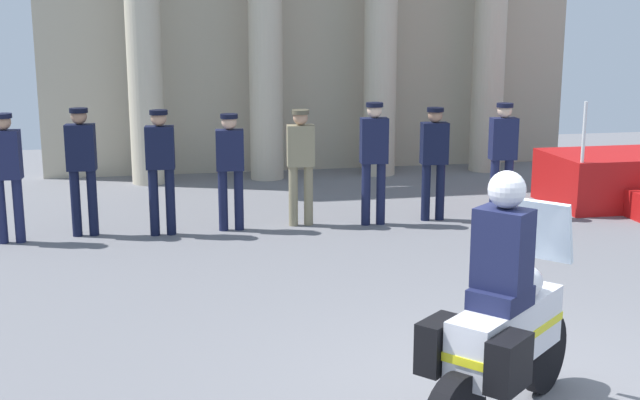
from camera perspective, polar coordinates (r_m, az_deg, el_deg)
name	(u,v)px	position (r m, az deg, el deg)	size (l,w,h in m)	color
officer_in_row_0	(6,167)	(11.53, -20.68, 2.10)	(0.40, 0.25, 1.71)	#191E42
officer_in_row_1	(82,161)	(11.59, -16.01, 2.57)	(0.40, 0.25, 1.74)	black
officer_in_row_2	(161,162)	(11.39, -10.87, 2.58)	(0.40, 0.25, 1.71)	black
officer_in_row_3	(230,162)	(11.52, -6.18, 2.58)	(0.40, 0.25, 1.63)	#141938
officer_in_row_4	(301,158)	(11.73, -1.33, 2.90)	(0.40, 0.25, 1.65)	#847A5B
officer_in_row_5	(374,153)	(11.79, 3.71, 3.21)	(0.40, 0.25, 1.75)	#141938
officer_in_row_6	(434,154)	(12.16, 7.82, 3.11)	(0.40, 0.25, 1.65)	black
officer_in_row_7	(503,151)	(12.48, 12.41, 3.32)	(0.40, 0.25, 1.70)	#191E42
motorcycle_with_rider	(502,325)	(6.05, 12.36, -8.34)	(1.67, 1.45, 1.90)	black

